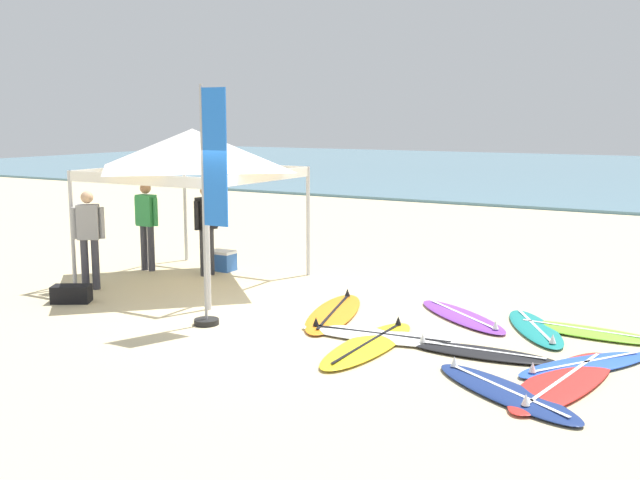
{
  "coord_description": "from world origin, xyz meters",
  "views": [
    {
      "loc": [
        5.93,
        -9.2,
        2.95
      ],
      "look_at": [
        -0.06,
        1.06,
        1.0
      ],
      "focal_mm": 42.09,
      "sensor_mm": 36.0,
      "label": 1
    }
  ],
  "objects_px": {
    "canopy_tent": "(193,149)",
    "surfboard_orange": "(334,313)",
    "surfboard_navy": "(505,392)",
    "gear_bag_near_tent": "(71,294)",
    "person_green": "(147,220)",
    "surfboard_yellow": "(369,344)",
    "banner_flag": "(210,217)",
    "person_grey": "(89,233)",
    "person_black": "(206,223)",
    "surfboard_red": "(564,381)",
    "cooler_box": "(222,260)",
    "surfboard_lime": "(588,332)",
    "surfboard_purple": "(462,316)",
    "surfboard_blue": "(585,365)",
    "surfboard_white": "(379,336)",
    "surfboard_teal": "(535,328)",
    "surfboard_black": "(480,352)"
  },
  "relations": [
    {
      "from": "person_black",
      "to": "person_green",
      "type": "height_order",
      "value": "same"
    },
    {
      "from": "surfboard_red",
      "to": "cooler_box",
      "type": "distance_m",
      "value": 7.82
    },
    {
      "from": "canopy_tent",
      "to": "surfboard_navy",
      "type": "relative_size",
      "value": 1.48
    },
    {
      "from": "surfboard_blue",
      "to": "person_grey",
      "type": "distance_m",
      "value": 8.29
    },
    {
      "from": "surfboard_lime",
      "to": "cooler_box",
      "type": "distance_m",
      "value": 7.1
    },
    {
      "from": "canopy_tent",
      "to": "surfboard_purple",
      "type": "height_order",
      "value": "canopy_tent"
    },
    {
      "from": "canopy_tent",
      "to": "surfboard_orange",
      "type": "bearing_deg",
      "value": -13.77
    },
    {
      "from": "surfboard_navy",
      "to": "surfboard_red",
      "type": "xyz_separation_m",
      "value": [
        0.47,
        0.67,
        -0.0
      ]
    },
    {
      "from": "canopy_tent",
      "to": "surfboard_purple",
      "type": "bearing_deg",
      "value": -0.34
    },
    {
      "from": "surfboard_purple",
      "to": "surfboard_yellow",
      "type": "bearing_deg",
      "value": -106.37
    },
    {
      "from": "surfboard_black",
      "to": "person_grey",
      "type": "height_order",
      "value": "person_grey"
    },
    {
      "from": "surfboard_orange",
      "to": "banner_flag",
      "type": "xyz_separation_m",
      "value": [
        -1.22,
        -1.37,
        1.54
      ]
    },
    {
      "from": "surfboard_navy",
      "to": "banner_flag",
      "type": "xyz_separation_m",
      "value": [
        -4.42,
        0.57,
        1.54
      ]
    },
    {
      "from": "surfboard_orange",
      "to": "person_black",
      "type": "height_order",
      "value": "person_black"
    },
    {
      "from": "surfboard_yellow",
      "to": "surfboard_blue",
      "type": "distance_m",
      "value": 2.65
    },
    {
      "from": "canopy_tent",
      "to": "surfboard_orange",
      "type": "relative_size",
      "value": 1.24
    },
    {
      "from": "banner_flag",
      "to": "person_grey",
      "type": "bearing_deg",
      "value": 166.95
    },
    {
      "from": "canopy_tent",
      "to": "person_green",
      "type": "height_order",
      "value": "canopy_tent"
    },
    {
      "from": "surfboard_orange",
      "to": "person_black",
      "type": "distance_m",
      "value": 3.85
    },
    {
      "from": "surfboard_red",
      "to": "person_grey",
      "type": "xyz_separation_m",
      "value": [
        -8.14,
        0.65,
        0.95
      ]
    },
    {
      "from": "surfboard_lime",
      "to": "surfboard_blue",
      "type": "bearing_deg",
      "value": -80.61
    },
    {
      "from": "surfboard_white",
      "to": "person_green",
      "type": "relative_size",
      "value": 1.38
    },
    {
      "from": "surfboard_white",
      "to": "person_green",
      "type": "xyz_separation_m",
      "value": [
        -5.87,
        1.83,
        0.95
      ]
    },
    {
      "from": "surfboard_purple",
      "to": "surfboard_red",
      "type": "relative_size",
      "value": 0.76
    },
    {
      "from": "surfboard_teal",
      "to": "person_black",
      "type": "distance_m",
      "value": 6.42
    },
    {
      "from": "surfboard_orange",
      "to": "cooler_box",
      "type": "distance_m",
      "value": 3.97
    },
    {
      "from": "surfboard_red",
      "to": "person_grey",
      "type": "bearing_deg",
      "value": 175.42
    },
    {
      "from": "cooler_box",
      "to": "surfboard_navy",
      "type": "bearing_deg",
      "value": -29.3
    },
    {
      "from": "surfboard_purple",
      "to": "surfboard_teal",
      "type": "xyz_separation_m",
      "value": [
        1.1,
        -0.1,
        0.0
      ]
    },
    {
      "from": "surfboard_navy",
      "to": "surfboard_blue",
      "type": "distance_m",
      "value": 1.47
    },
    {
      "from": "surfboard_black",
      "to": "surfboard_navy",
      "type": "distance_m",
      "value": 1.36
    },
    {
      "from": "surfboard_purple",
      "to": "surfboard_navy",
      "type": "bearing_deg",
      "value": -61.89
    },
    {
      "from": "person_black",
      "to": "person_grey",
      "type": "height_order",
      "value": "same"
    },
    {
      "from": "surfboard_navy",
      "to": "gear_bag_near_tent",
      "type": "xyz_separation_m",
      "value": [
        -7.23,
        0.5,
        0.1
      ]
    },
    {
      "from": "surfboard_red",
      "to": "surfboard_navy",
      "type": "bearing_deg",
      "value": -125.08
    },
    {
      "from": "person_green",
      "to": "surfboard_yellow",
      "type": "bearing_deg",
      "value": -20.86
    },
    {
      "from": "surfboard_yellow",
      "to": "person_black",
      "type": "distance_m",
      "value": 5.36
    },
    {
      "from": "surfboard_white",
      "to": "surfboard_red",
      "type": "bearing_deg",
      "value": -11.83
    },
    {
      "from": "banner_flag",
      "to": "person_green",
      "type": "bearing_deg",
      "value": 145.08
    },
    {
      "from": "surfboard_purple",
      "to": "surfboard_lime",
      "type": "bearing_deg",
      "value": 2.93
    },
    {
      "from": "surfboard_red",
      "to": "person_green",
      "type": "relative_size",
      "value": 1.53
    },
    {
      "from": "surfboard_navy",
      "to": "surfboard_white",
      "type": "distance_m",
      "value": 2.41
    },
    {
      "from": "surfboard_orange",
      "to": "surfboard_black",
      "type": "distance_m",
      "value": 2.63
    },
    {
      "from": "surfboard_navy",
      "to": "surfboard_yellow",
      "type": "bearing_deg",
      "value": 158.98
    },
    {
      "from": "surfboard_lime",
      "to": "surfboard_blue",
      "type": "xyz_separation_m",
      "value": [
        0.24,
        -1.46,
        0.0
      ]
    },
    {
      "from": "person_green",
      "to": "cooler_box",
      "type": "height_order",
      "value": "person_green"
    },
    {
      "from": "surfboard_red",
      "to": "surfboard_white",
      "type": "distance_m",
      "value": 2.61
    },
    {
      "from": "surfboard_black",
      "to": "surfboard_red",
      "type": "height_order",
      "value": "same"
    },
    {
      "from": "surfboard_purple",
      "to": "surfboard_red",
      "type": "distance_m",
      "value": 2.82
    },
    {
      "from": "surfboard_lime",
      "to": "banner_flag",
      "type": "bearing_deg",
      "value": -154.62
    }
  ]
}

